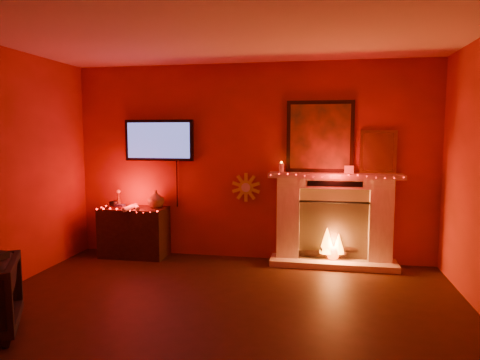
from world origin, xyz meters
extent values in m
plane|color=black|center=(0.00, 0.00, 0.00)|extent=(5.00, 5.00, 0.00)
plane|color=beige|center=(0.00, 0.00, 2.70)|extent=(5.00, 5.00, 0.00)
plane|color=maroon|center=(0.00, 2.50, 1.35)|extent=(5.00, 0.00, 5.00)
cube|color=beige|center=(1.15, 2.30, 0.04)|extent=(1.65, 0.40, 0.08)
cube|color=beige|center=(0.55, 2.39, 0.55)|extent=(0.30, 0.22, 0.95)
cube|color=beige|center=(1.75, 2.39, 0.55)|extent=(0.30, 0.22, 0.95)
cube|color=beige|center=(1.15, 2.39, 1.10)|extent=(1.50, 0.22, 0.14)
cube|color=beige|center=(1.15, 2.33, 1.20)|extent=(1.72, 0.34, 0.06)
cube|color=#917354|center=(1.15, 2.45, 0.55)|extent=(0.90, 0.10, 0.95)
cube|color=black|center=(1.15, 2.27, 0.47)|extent=(0.90, 0.02, 0.78)
cylinder|color=black|center=(1.05, 2.36, 0.14)|extent=(0.55, 0.09, 0.09)
cylinder|color=black|center=(1.23, 2.38, 0.20)|extent=(0.51, 0.18, 0.08)
cone|color=orange|center=(1.07, 2.36, 0.33)|extent=(0.20, 0.20, 0.34)
cone|color=orange|center=(1.22, 2.37, 0.29)|extent=(0.16, 0.16, 0.26)
sphere|color=#FF3F07|center=(1.15, 2.36, 0.16)|extent=(0.18, 0.18, 0.18)
cube|color=black|center=(0.95, 2.46, 1.71)|extent=(0.88, 0.05, 0.95)
cube|color=#BB5319|center=(0.95, 2.44, 1.71)|extent=(0.78, 0.01, 0.85)
cube|color=gold|center=(1.70, 2.47, 1.51)|extent=(0.46, 0.04, 0.56)
cube|color=#9F6C24|center=(1.70, 2.45, 1.51)|extent=(0.38, 0.01, 0.48)
cylinder|color=#F3EFCA|center=(0.45, 2.38, 1.29)|extent=(0.07, 0.07, 0.12)
cube|color=beige|center=(1.33, 2.36, 1.28)|extent=(0.12, 0.01, 0.10)
cube|color=black|center=(-1.30, 2.46, 1.65)|extent=(1.00, 0.06, 0.58)
cube|color=#4757B7|center=(-1.30, 2.42, 1.65)|extent=(0.92, 0.01, 0.50)
cylinder|color=black|center=(-1.05, 2.47, 1.03)|extent=(0.02, 0.02, 0.66)
cylinder|color=gold|center=(-0.05, 2.48, 1.00)|extent=(0.20, 0.03, 0.20)
cylinder|color=beige|center=(-0.05, 2.46, 1.00)|extent=(0.13, 0.01, 0.13)
cube|color=black|center=(-1.63, 2.26, 0.35)|extent=(0.92, 0.46, 0.70)
imported|color=brown|center=(-1.32, 2.34, 0.82)|extent=(0.24, 0.24, 0.25)
imported|color=black|center=(-1.89, 2.19, 0.75)|extent=(0.12, 0.12, 0.10)
cylinder|color=beige|center=(-1.64, 2.17, 0.72)|extent=(0.05, 0.38, 0.05)
cylinder|color=beige|center=(-1.60, 2.10, 0.72)|extent=(0.05, 0.38, 0.05)
cylinder|color=beige|center=(-1.56, 2.23, 0.72)|extent=(0.22, 0.36, 0.05)
cube|color=#52171A|center=(-1.84, 2.19, 0.72)|extent=(0.20, 0.14, 0.03)
cube|color=#202A4B|center=(-1.83, 2.20, 0.74)|extent=(0.17, 0.12, 0.02)
camera|label=1|loc=(0.94, -3.34, 1.74)|focal=32.00mm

